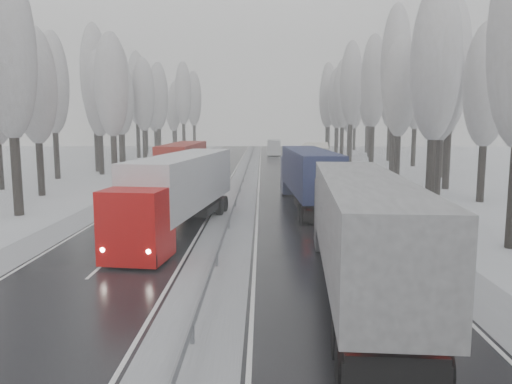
{
  "coord_description": "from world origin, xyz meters",
  "views": [
    {
      "loc": [
        2.04,
        -9.87,
        6.46
      ],
      "look_at": [
        1.66,
        20.83,
        2.2
      ],
      "focal_mm": 35.0,
      "sensor_mm": 36.0,
      "label": 1
    }
  ],
  "objects_px": {
    "truck_cream_box": "(315,162)",
    "truck_red_red": "(182,163)",
    "truck_blue_box": "(307,173)",
    "truck_red_white": "(180,188)",
    "truck_grey_tarp": "(359,224)",
    "box_truck_distant": "(274,147)"
  },
  "relations": [
    {
      "from": "truck_grey_tarp",
      "to": "truck_red_red",
      "type": "height_order",
      "value": "truck_grey_tarp"
    },
    {
      "from": "truck_cream_box",
      "to": "truck_red_white",
      "type": "height_order",
      "value": "truck_red_white"
    },
    {
      "from": "truck_blue_box",
      "to": "box_truck_distant",
      "type": "distance_m",
      "value": 62.26
    },
    {
      "from": "truck_cream_box",
      "to": "box_truck_distant",
      "type": "relative_size",
      "value": 2.0
    },
    {
      "from": "truck_grey_tarp",
      "to": "truck_blue_box",
      "type": "xyz_separation_m",
      "value": [
        -0.21,
        19.66,
        -0.05
      ]
    },
    {
      "from": "truck_blue_box",
      "to": "truck_cream_box",
      "type": "bearing_deg",
      "value": 78.67
    },
    {
      "from": "truck_blue_box",
      "to": "truck_cream_box",
      "type": "distance_m",
      "value": 13.09
    },
    {
      "from": "truck_red_white",
      "to": "truck_red_red",
      "type": "xyz_separation_m",
      "value": [
        -2.89,
        18.71,
        -0.04
      ]
    },
    {
      "from": "truck_grey_tarp",
      "to": "box_truck_distant",
      "type": "relative_size",
      "value": 2.12
    },
    {
      "from": "truck_red_white",
      "to": "truck_red_red",
      "type": "relative_size",
      "value": 1.02
    },
    {
      "from": "truck_grey_tarp",
      "to": "truck_blue_box",
      "type": "relative_size",
      "value": 1.02
    },
    {
      "from": "box_truck_distant",
      "to": "truck_red_white",
      "type": "bearing_deg",
      "value": -94.05
    },
    {
      "from": "truck_blue_box",
      "to": "truck_red_white",
      "type": "distance_m",
      "value": 12.4
    },
    {
      "from": "truck_cream_box",
      "to": "box_truck_distant",
      "type": "xyz_separation_m",
      "value": [
        -3.02,
        49.29,
        -0.91
      ]
    },
    {
      "from": "truck_red_red",
      "to": "box_truck_distant",
      "type": "bearing_deg",
      "value": 79.9
    },
    {
      "from": "truck_blue_box",
      "to": "truck_cream_box",
      "type": "xyz_separation_m",
      "value": [
        1.94,
        12.95,
        -0.1
      ]
    },
    {
      "from": "truck_blue_box",
      "to": "truck_red_red",
      "type": "xyz_separation_m",
      "value": [
        -11.23,
        9.55,
        0.01
      ]
    },
    {
      "from": "truck_blue_box",
      "to": "truck_cream_box",
      "type": "relative_size",
      "value": 1.04
    },
    {
      "from": "truck_cream_box",
      "to": "truck_red_white",
      "type": "distance_m",
      "value": 24.39
    },
    {
      "from": "truck_grey_tarp",
      "to": "truck_blue_box",
      "type": "bearing_deg",
      "value": 94.53
    },
    {
      "from": "truck_grey_tarp",
      "to": "truck_red_red",
      "type": "bearing_deg",
      "value": 115.31
    },
    {
      "from": "truck_cream_box",
      "to": "truck_red_red",
      "type": "bearing_deg",
      "value": -158.56
    }
  ]
}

